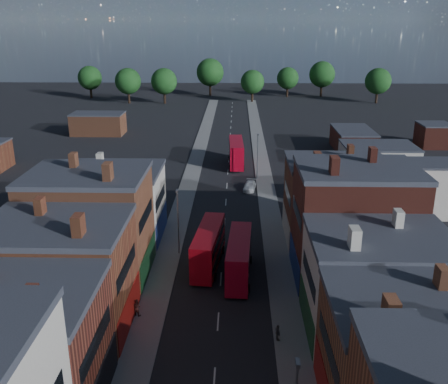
# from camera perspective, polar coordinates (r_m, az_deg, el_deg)

# --- Properties ---
(pavement_west) EXTENTS (3.00, 200.00, 0.12)m
(pavement_west) POSITION_cam_1_polar(r_m,az_deg,el_deg) (78.90, -4.48, -0.59)
(pavement_west) COLOR gray
(pavement_west) RESTS_ON ground
(pavement_east) EXTENTS (3.00, 200.00, 0.12)m
(pavement_east) POSITION_cam_1_polar(r_m,az_deg,el_deg) (78.63, 4.99, -0.68)
(pavement_east) COLOR gray
(pavement_east) RESTS_ON ground
(lamp_post_2) EXTENTS (0.25, 0.70, 8.12)m
(lamp_post_2) POSITION_cam_1_polar(r_m,az_deg,el_deg) (58.53, -5.28, -2.93)
(lamp_post_2) COLOR slate
(lamp_post_2) RESTS_ON ground
(lamp_post_3) EXTENTS (0.25, 0.70, 8.12)m
(lamp_post_3) POSITION_cam_1_polar(r_m,az_deg,el_deg) (86.74, 3.85, 4.46)
(lamp_post_3) COLOR slate
(lamp_post_3) RESTS_ON ground
(bus_0) EXTENTS (3.46, 10.63, 4.51)m
(bus_0) POSITION_cam_1_polar(r_m,az_deg,el_deg) (56.45, -1.80, -6.24)
(bus_0) COLOR red
(bus_0) RESTS_ON ground
(bus_1) EXTENTS (3.01, 10.31, 4.40)m
(bus_1) POSITION_cam_1_polar(r_m,az_deg,el_deg) (54.20, 1.73, -7.44)
(bus_1) COLOR #AC091E
(bus_1) RESTS_ON ground
(bus_2) EXTENTS (3.09, 11.15, 4.78)m
(bus_2) POSITION_cam_1_polar(r_m,az_deg,el_deg) (95.60, 1.40, 4.57)
(bus_2) COLOR #AE071B
(bus_2) RESTS_ON ground
(car_2) EXTENTS (2.29, 4.86, 1.34)m
(car_2) POSITION_cam_1_polar(r_m,az_deg,el_deg) (59.96, -1.33, -6.51)
(car_2) COLOR black
(car_2) RESTS_ON ground
(car_3) EXTENTS (2.40, 4.68, 1.30)m
(car_3) POSITION_cam_1_polar(r_m,az_deg,el_deg) (82.21, 2.96, 0.70)
(car_3) COLOR silver
(car_3) RESTS_ON ground
(ped_1) EXTENTS (0.92, 0.72, 1.66)m
(ped_1) POSITION_cam_1_polar(r_m,az_deg,el_deg) (48.89, -9.94, -12.85)
(ped_1) COLOR #381916
(ped_1) RESTS_ON pavement_west
(ped_3) EXTENTS (0.66, 0.98, 1.54)m
(ped_3) POSITION_cam_1_polar(r_m,az_deg,el_deg) (45.20, 6.16, -15.68)
(ped_3) COLOR #625A54
(ped_3) RESTS_ON pavement_east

